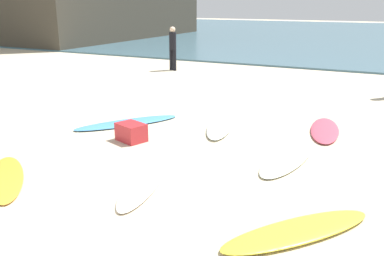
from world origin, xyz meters
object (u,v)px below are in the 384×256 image
surfboard_1 (298,231)px  surfboard_2 (287,159)px  surfboard_3 (220,125)px  surfboard_0 (6,178)px  surfboard_5 (325,130)px  beachgoer_mid (173,46)px  surfboard_6 (144,182)px  beach_cooler (131,132)px  surfboard_4 (127,123)px

surfboard_1 → surfboard_2: size_ratio=1.05×
surfboard_3 → surfboard_2: bearing=128.2°
surfboard_0 → surfboard_5: (4.04, 4.86, 0.01)m
beachgoer_mid → surfboard_0: bearing=123.5°
beachgoer_mid → surfboard_5: bearing=158.5°
surfboard_6 → beach_cooler: (-1.37, 1.64, 0.15)m
surfboard_5 → beach_cooler: size_ratio=3.46×
surfboard_0 → surfboard_2: same height
surfboard_2 → surfboard_5: bearing=87.6°
surfboard_4 → surfboard_6: bearing=163.9°
surfboard_2 → surfboard_5: surfboard_5 is taller
surfboard_3 → beachgoer_mid: 8.13m
surfboard_2 → surfboard_4: 3.90m
surfboard_4 → surfboard_5: size_ratio=1.26×
surfboard_3 → surfboard_6: surfboard_3 is taller
beach_cooler → beachgoer_mid: bearing=113.8°
surfboard_1 → surfboard_6: size_ratio=1.05×
surfboard_0 → beachgoer_mid: beachgoer_mid is taller
surfboard_0 → surfboard_4: (-0.10, 3.43, 0.00)m
surfboard_1 → surfboard_3: 4.50m
surfboard_3 → surfboard_6: (0.13, -3.31, -0.01)m
surfboard_1 → surfboard_0: bearing=-135.8°
surfboard_0 → beach_cooler: bearing=26.4°
surfboard_1 → surfboard_6: 2.48m
surfboard_0 → surfboard_1: surfboard_1 is taller
surfboard_5 → surfboard_3: bearing=-171.2°
surfboard_3 → surfboard_6: bearing=76.4°
surfboard_4 → surfboard_3: bearing=-125.6°
beach_cooler → surfboard_5: bearing=35.1°
surfboard_1 → surfboard_3: size_ratio=1.01×
surfboard_5 → surfboard_1: bearing=-93.6°
surfboard_0 → surfboard_3: size_ratio=0.93×
surfboard_5 → beachgoer_mid: 9.10m
surfboard_3 → surfboard_5: surfboard_3 is taller
surfboard_0 → surfboard_2: 4.69m
surfboard_1 → surfboard_6: (-2.45, 0.37, -0.01)m
surfboard_5 → surfboard_6: size_ratio=0.96×
surfboard_2 → surfboard_0: bearing=-137.4°
surfboard_1 → surfboard_3: (-2.58, 3.69, 0.00)m
surfboard_2 → beach_cooler: bearing=-168.2°
surfboard_2 → surfboard_5: size_ratio=1.05×
surfboard_0 → surfboard_2: bearing=-11.7°
surfboard_0 → surfboard_3: bearing=16.8°
surfboard_1 → beach_cooler: size_ratio=3.79×
surfboard_4 → surfboard_6: surfboard_4 is taller
surfboard_3 → surfboard_4: 2.13m
beach_cooler → surfboard_3: bearing=53.5°
surfboard_6 → beach_cooler: beach_cooler is taller
surfboard_1 → surfboard_3: bearing=163.2°
surfboard_2 → surfboard_3: surfboard_3 is taller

